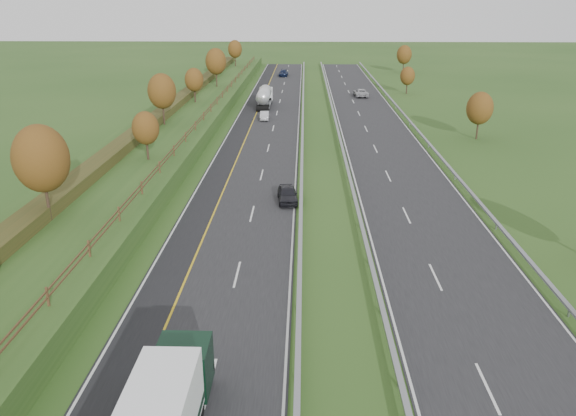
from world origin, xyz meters
The scene contains 18 objects.
ground centered at (8.00, 55.00, 0.00)m, with size 400.00×400.00×0.00m, color #2A4B1A.
near_carriageway centered at (0.00, 60.00, 0.02)m, with size 10.50×200.00×0.04m, color black.
far_carriageway centered at (16.50, 60.00, 0.02)m, with size 10.50×200.00×0.04m, color black.
hard_shoulder centered at (-3.75, 60.00, 0.02)m, with size 3.00×200.00×0.04m, color black.
lane_markings centered at (6.40, 59.88, 0.05)m, with size 26.75×200.00×0.01m.
embankment_left centered at (-13.00, 60.00, 1.00)m, with size 12.00×200.00×2.00m, color #2A4B1A.
hedge_left centered at (-15.00, 60.00, 2.55)m, with size 2.20×180.00×1.10m, color #343A17.
fence_left centered at (-8.50, 59.59, 2.73)m, with size 0.12×189.06×1.20m.
median_barrier_near centered at (5.70, 60.00, 0.61)m, with size 0.32×200.00×0.71m.
median_barrier_far centered at (10.80, 60.00, 0.61)m, with size 0.32×200.00×0.71m.
outer_barrier_far centered at (22.30, 60.00, 0.62)m, with size 0.32×200.00×0.71m.
trees_left centered at (-12.64, 56.63, 6.37)m, with size 6.64×164.30×7.66m.
trees_far centered at (29.80, 89.21, 4.25)m, with size 8.45×118.60×7.12m.
road_tanker centered at (-1.30, 89.40, 1.86)m, with size 2.40×11.22×3.46m.
car_dark_near centered at (4.37, 38.34, 0.80)m, with size 1.80×4.48×1.53m, color black.
car_silver_mid centered at (-0.50, 77.46, 0.69)m, with size 1.38×3.95×1.30m, color #B3B3B8.
car_small_far centered at (0.60, 132.01, 0.80)m, with size 2.12×5.23×1.52m, color #111A36.
car_oncoming centered at (17.17, 100.81, 0.81)m, with size 2.54×5.51×1.53m, color #AFAFB4.
Camera 1 is at (5.89, -12.51, 18.37)m, focal length 35.00 mm.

